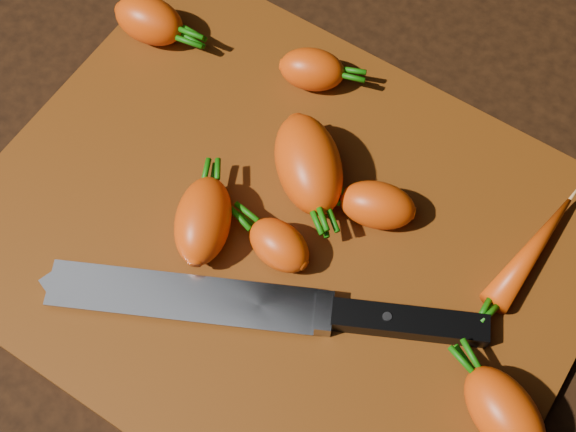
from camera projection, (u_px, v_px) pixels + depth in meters
The scene contains 11 objects.
ground at pixel (282, 242), 0.68m from camera, with size 2.00×2.00×0.01m, color black.
cutting_board at pixel (282, 237), 0.67m from camera, with size 0.50×0.40×0.01m, color #66300A.
carrot_0 at pixel (149, 20), 0.74m from camera, with size 0.07×0.04×0.04m, color #E3490E.
carrot_1 at pixel (279, 245), 0.64m from camera, with size 0.06×0.04×0.04m, color #E3490E.
carrot_2 at pixel (309, 164), 0.67m from camera, with size 0.09×0.05×0.05m, color #E3490E.
carrot_3 at pixel (203, 221), 0.65m from camera, with size 0.08×0.05×0.05m, color #E3490E.
carrot_4 at pixel (377, 205), 0.66m from camera, with size 0.06×0.04×0.04m, color #E3490E.
carrot_5 at pixel (312, 69), 0.72m from camera, with size 0.06×0.04×0.04m, color #E3490E.
carrot_6 at pixel (505, 413), 0.58m from camera, with size 0.08×0.05×0.05m, color #E3490E.
carrot_7 at pixel (532, 250), 0.65m from camera, with size 0.12×0.02×0.02m, color #E3490E.
knife at pixel (208, 300), 0.63m from camera, with size 0.33×0.18×0.02m.
Camera 1 is at (0.15, -0.23, 0.62)m, focal length 50.00 mm.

